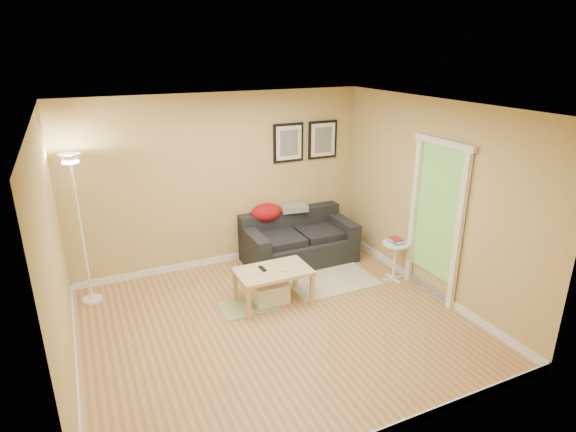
# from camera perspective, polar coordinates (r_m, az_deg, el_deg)

# --- Properties ---
(floor) EXTENTS (4.50, 4.50, 0.00)m
(floor) POSITION_cam_1_polar(r_m,az_deg,el_deg) (5.89, -1.40, -13.04)
(floor) COLOR tan
(floor) RESTS_ON ground
(ceiling) EXTENTS (4.50, 4.50, 0.00)m
(ceiling) POSITION_cam_1_polar(r_m,az_deg,el_deg) (4.98, -1.66, 12.94)
(ceiling) COLOR white
(ceiling) RESTS_ON wall_back
(wall_back) EXTENTS (4.50, 0.00, 4.50)m
(wall_back) POSITION_cam_1_polar(r_m,az_deg,el_deg) (7.09, -8.00, 4.14)
(wall_back) COLOR tan
(wall_back) RESTS_ON ground
(wall_front) EXTENTS (4.50, 0.00, 4.50)m
(wall_front) POSITION_cam_1_polar(r_m,az_deg,el_deg) (3.73, 11.08, -11.23)
(wall_front) COLOR tan
(wall_front) RESTS_ON ground
(wall_left) EXTENTS (0.00, 4.00, 4.00)m
(wall_left) POSITION_cam_1_polar(r_m,az_deg,el_deg) (4.93, -26.35, -5.02)
(wall_left) COLOR tan
(wall_left) RESTS_ON ground
(wall_right) EXTENTS (0.00, 4.00, 4.00)m
(wall_right) POSITION_cam_1_polar(r_m,az_deg,el_deg) (6.47, 17.07, 1.92)
(wall_right) COLOR tan
(wall_right) RESTS_ON ground
(baseboard_back) EXTENTS (4.50, 0.02, 0.10)m
(baseboard_back) POSITION_cam_1_polar(r_m,az_deg,el_deg) (7.51, -7.52, -5.09)
(baseboard_back) COLOR white
(baseboard_back) RESTS_ON ground
(baseboard_left) EXTENTS (0.02, 4.00, 0.10)m
(baseboard_left) POSITION_cam_1_polar(r_m,az_deg,el_deg) (5.54, -24.19, -16.85)
(baseboard_left) COLOR white
(baseboard_left) RESTS_ON ground
(baseboard_right) EXTENTS (0.02, 4.00, 0.10)m
(baseboard_right) POSITION_cam_1_polar(r_m,az_deg,el_deg) (6.94, 15.97, -7.95)
(baseboard_right) COLOR white
(baseboard_right) RESTS_ON ground
(sofa) EXTENTS (1.70, 0.90, 0.75)m
(sofa) POSITION_cam_1_polar(r_m,az_deg,el_deg) (7.34, 1.37, -2.74)
(sofa) COLOR black
(sofa) RESTS_ON ground
(red_throw) EXTENTS (0.48, 0.36, 0.28)m
(red_throw) POSITION_cam_1_polar(r_m,az_deg,el_deg) (7.30, -2.66, 0.44)
(red_throw) COLOR #A80F16
(red_throw) RESTS_ON sofa
(plaid_throw) EXTENTS (0.45, 0.32, 0.10)m
(plaid_throw) POSITION_cam_1_polar(r_m,az_deg,el_deg) (7.48, 0.70, 1.01)
(plaid_throw) COLOR tan
(plaid_throw) RESTS_ON sofa
(framed_print_left) EXTENTS (0.50, 0.04, 0.60)m
(framed_print_left) POSITION_cam_1_polar(r_m,az_deg,el_deg) (7.32, 0.05, 8.87)
(framed_print_left) COLOR black
(framed_print_left) RESTS_ON wall_back
(framed_print_right) EXTENTS (0.50, 0.04, 0.60)m
(framed_print_right) POSITION_cam_1_polar(r_m,az_deg,el_deg) (7.59, 4.21, 9.22)
(framed_print_right) COLOR black
(framed_print_right) RESTS_ON wall_back
(area_rug) EXTENTS (1.25, 0.85, 0.01)m
(area_rug) POSITION_cam_1_polar(r_m,az_deg,el_deg) (6.91, 5.18, -7.74)
(area_rug) COLOR beige
(area_rug) RESTS_ON ground
(green_runner) EXTENTS (0.70, 0.50, 0.01)m
(green_runner) POSITION_cam_1_polar(r_m,az_deg,el_deg) (6.27, -4.97, -10.82)
(green_runner) COLOR #668C4C
(green_runner) RESTS_ON ground
(coffee_table) EXTENTS (1.03, 0.72, 0.48)m
(coffee_table) POSITION_cam_1_polar(r_m,az_deg,el_deg) (6.23, -1.78, -8.51)
(coffee_table) COLOR tan
(coffee_table) RESTS_ON ground
(remote_control) EXTENTS (0.06, 0.16, 0.02)m
(remote_control) POSITION_cam_1_polar(r_m,az_deg,el_deg) (6.14, -3.13, -6.38)
(remote_control) COLOR black
(remote_control) RESTS_ON coffee_table
(tape_roll) EXTENTS (0.07, 0.07, 0.03)m
(tape_roll) POSITION_cam_1_polar(r_m,az_deg,el_deg) (6.07, -0.48, -6.63)
(tape_roll) COLOR yellow
(tape_roll) RESTS_ON coffee_table
(storage_bin) EXTENTS (0.46, 0.34, 0.28)m
(storage_bin) POSITION_cam_1_polar(r_m,az_deg,el_deg) (6.29, -2.19, -9.22)
(storage_bin) COLOR white
(storage_bin) RESTS_ON ground
(side_table) EXTENTS (0.38, 0.38, 0.57)m
(side_table) POSITION_cam_1_polar(r_m,az_deg,el_deg) (6.96, 12.78, -5.38)
(side_table) COLOR white
(side_table) RESTS_ON ground
(book_stack) EXTENTS (0.19, 0.24, 0.07)m
(book_stack) POSITION_cam_1_polar(r_m,az_deg,el_deg) (6.86, 13.00, -2.88)
(book_stack) COLOR teal
(book_stack) RESTS_ON side_table
(floor_lamp) EXTENTS (0.26, 0.26, 2.00)m
(floor_lamp) POSITION_cam_1_polar(r_m,az_deg,el_deg) (6.52, -23.70, -2.11)
(floor_lamp) COLOR white
(floor_lamp) RESTS_ON ground
(doorway) EXTENTS (0.12, 1.01, 2.13)m
(doorway) POSITION_cam_1_polar(r_m,az_deg,el_deg) (6.43, 17.37, -0.85)
(doorway) COLOR white
(doorway) RESTS_ON ground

